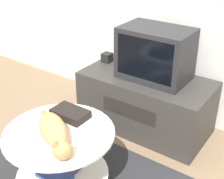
% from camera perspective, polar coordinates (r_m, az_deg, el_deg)
% --- Properties ---
extents(tv_stand, '(1.18, 0.59, 0.52)m').
position_cam_1_polar(tv_stand, '(2.93, 6.11, -2.32)').
color(tv_stand, '#33302D').
rests_on(tv_stand, ground_plane).
extents(tv, '(0.60, 0.40, 0.45)m').
position_cam_1_polar(tv, '(2.72, 7.91, 6.51)').
color(tv, '#232326').
rests_on(tv, tv_stand).
extents(speaker, '(0.09, 0.09, 0.09)m').
position_cam_1_polar(speaker, '(3.10, -0.92, 5.86)').
color(speaker, black).
rests_on(speaker, tv_stand).
extents(coffee_table, '(0.74, 0.74, 0.50)m').
position_cam_1_polar(coffee_table, '(2.21, -9.44, -11.52)').
color(coffee_table, '#B2B2B7').
rests_on(coffee_table, rug).
extents(dvd_box, '(0.26, 0.16, 0.06)m').
position_cam_1_polar(dvd_box, '(2.23, -7.63, -4.37)').
color(dvd_box, black).
rests_on(dvd_box, coffee_table).
extents(cat, '(0.52, 0.35, 0.14)m').
position_cam_1_polar(cat, '(1.99, -10.53, -7.64)').
color(cat, tan).
rests_on(cat, coffee_table).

